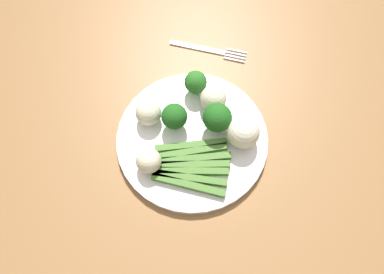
# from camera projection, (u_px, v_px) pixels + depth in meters

# --- Properties ---
(ground_plane) EXTENTS (6.00, 6.00, 0.02)m
(ground_plane) POSITION_uv_depth(u_px,v_px,m) (196.00, 221.00, 1.38)
(ground_plane) COLOR tan
(dining_table) EXTENTS (1.39, 1.06, 0.76)m
(dining_table) POSITION_uv_depth(u_px,v_px,m) (199.00, 159.00, 0.77)
(dining_table) COLOR olive
(dining_table) RESTS_ON ground_plane
(plate) EXTENTS (0.28, 0.28, 0.01)m
(plate) POSITION_uv_depth(u_px,v_px,m) (192.00, 140.00, 0.68)
(plate) COLOR white
(plate) RESTS_ON dining_table
(asparagus_bundle) EXTENTS (0.11, 0.14, 0.01)m
(asparagus_bundle) POSITION_uv_depth(u_px,v_px,m) (192.00, 165.00, 0.64)
(asparagus_bundle) COLOR #47752D
(asparagus_bundle) RESTS_ON plate
(broccoli_right) EXTENTS (0.05, 0.05, 0.07)m
(broccoli_right) POSITION_uv_depth(u_px,v_px,m) (217.00, 118.00, 0.65)
(broccoli_right) COLOR #4C7F2B
(broccoli_right) RESTS_ON plate
(broccoli_front_left) EXTENTS (0.05, 0.05, 0.06)m
(broccoli_front_left) POSITION_uv_depth(u_px,v_px,m) (174.00, 117.00, 0.65)
(broccoli_front_left) COLOR #4C7F2B
(broccoli_front_left) RESTS_ON plate
(broccoli_back_right) EXTENTS (0.04, 0.04, 0.05)m
(broccoli_back_right) POSITION_uv_depth(u_px,v_px,m) (196.00, 82.00, 0.68)
(broccoli_back_right) COLOR #568E33
(broccoli_back_right) RESTS_ON plate
(cauliflower_near_center) EXTENTS (0.05, 0.05, 0.05)m
(cauliflower_near_center) POSITION_uv_depth(u_px,v_px,m) (148.00, 113.00, 0.67)
(cauliflower_near_center) COLOR beige
(cauliflower_near_center) RESTS_ON plate
(cauliflower_outer_edge) EXTENTS (0.05, 0.05, 0.05)m
(cauliflower_outer_edge) POSITION_uv_depth(u_px,v_px,m) (149.00, 161.00, 0.63)
(cauliflower_outer_edge) COLOR beige
(cauliflower_outer_edge) RESTS_ON plate
(cauliflower_near_fork) EXTENTS (0.05, 0.05, 0.05)m
(cauliflower_near_fork) POSITION_uv_depth(u_px,v_px,m) (213.00, 98.00, 0.68)
(cauliflower_near_fork) COLOR beige
(cauliflower_near_fork) RESTS_ON plate
(cauliflower_left) EXTENTS (0.06, 0.06, 0.06)m
(cauliflower_left) POSITION_uv_depth(u_px,v_px,m) (243.00, 132.00, 0.64)
(cauliflower_left) COLOR silver
(cauliflower_left) RESTS_ON plate
(fork) EXTENTS (0.03, 0.17, 0.00)m
(fork) POSITION_uv_depth(u_px,v_px,m) (209.00, 50.00, 0.77)
(fork) COLOR silver
(fork) RESTS_ON dining_table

